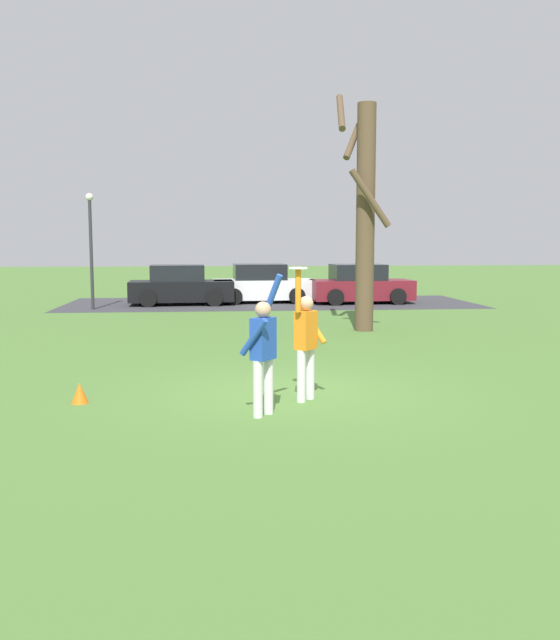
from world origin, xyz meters
name	(u,v)px	position (x,y,z in m)	size (l,w,h in m)	color
ground_plane	(290,394)	(0.00, 0.00, 0.00)	(120.00, 120.00, 0.00)	#4C7533
person_catcher	(306,339)	(0.20, -0.46, 0.98)	(0.54, 0.57, 2.08)	silver
person_defender	(263,348)	(-0.53, -1.33, 0.98)	(0.64, 0.66, 2.05)	silver
frisbee_disc	(298,268)	(0.06, -0.63, 2.09)	(0.29, 0.29, 0.02)	white
parked_car_black	(181,286)	(-2.59, 16.35, 0.73)	(4.17, 2.17, 1.59)	black
parked_car_white	(262,285)	(0.73, 17.02, 0.73)	(4.17, 2.17, 1.59)	white
parked_car_maroon	(360,285)	(4.70, 16.31, 0.73)	(4.17, 2.17, 1.59)	maroon
parking_strip	(271,303)	(1.05, 16.69, 0.00)	(16.55, 6.40, 0.01)	#38383D
bare_tree_tall	(364,213)	(2.93, 7.78, 3.29)	(1.49, 1.54, 6.63)	brown
lamppost_by_lot	(91,239)	(-5.74, 14.69, 2.59)	(0.28, 0.28, 4.26)	#2D2D33
field_cone_orange	(80,393)	(-3.31, -0.30, 0.16)	(0.26, 0.26, 0.32)	orange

